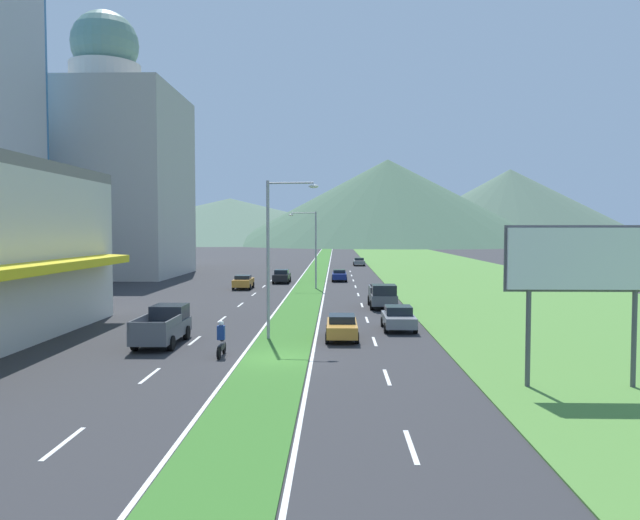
% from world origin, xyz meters
% --- Properties ---
extents(ground_plane, '(600.00, 600.00, 0.00)m').
position_xyz_m(ground_plane, '(0.00, 0.00, 0.00)').
color(ground_plane, '#2D2D30').
extents(grass_median, '(3.20, 240.00, 0.06)m').
position_xyz_m(grass_median, '(0.00, 60.00, 0.03)').
color(grass_median, '#387028').
rests_on(grass_median, ground_plane).
extents(grass_verge_right, '(24.00, 240.00, 0.06)m').
position_xyz_m(grass_verge_right, '(20.60, 60.00, 0.03)').
color(grass_verge_right, '#518438').
rests_on(grass_verge_right, ground_plane).
extents(lane_dash_left_1, '(0.16, 2.80, 0.01)m').
position_xyz_m(lane_dash_left_1, '(-5.10, -11.72, 0.01)').
color(lane_dash_left_1, silver).
rests_on(lane_dash_left_1, ground_plane).
extents(lane_dash_left_2, '(0.16, 2.80, 0.01)m').
position_xyz_m(lane_dash_left_2, '(-5.10, -3.45, 0.01)').
color(lane_dash_left_2, silver).
rests_on(lane_dash_left_2, ground_plane).
extents(lane_dash_left_3, '(0.16, 2.80, 0.01)m').
position_xyz_m(lane_dash_left_3, '(-5.10, 4.83, 0.01)').
color(lane_dash_left_3, silver).
rests_on(lane_dash_left_3, ground_plane).
extents(lane_dash_left_4, '(0.16, 2.80, 0.01)m').
position_xyz_m(lane_dash_left_4, '(-5.10, 13.11, 0.01)').
color(lane_dash_left_4, silver).
rests_on(lane_dash_left_4, ground_plane).
extents(lane_dash_left_5, '(0.16, 2.80, 0.01)m').
position_xyz_m(lane_dash_left_5, '(-5.10, 21.38, 0.01)').
color(lane_dash_left_5, silver).
rests_on(lane_dash_left_5, ground_plane).
extents(lane_dash_left_6, '(0.16, 2.80, 0.01)m').
position_xyz_m(lane_dash_left_6, '(-5.10, 29.66, 0.01)').
color(lane_dash_left_6, silver).
rests_on(lane_dash_left_6, ground_plane).
extents(lane_dash_left_7, '(0.16, 2.80, 0.01)m').
position_xyz_m(lane_dash_left_7, '(-5.10, 37.94, 0.01)').
color(lane_dash_left_7, silver).
rests_on(lane_dash_left_7, ground_plane).
extents(lane_dash_left_8, '(0.16, 2.80, 0.01)m').
position_xyz_m(lane_dash_left_8, '(-5.10, 46.21, 0.01)').
color(lane_dash_left_8, silver).
rests_on(lane_dash_left_8, ground_plane).
extents(lane_dash_left_9, '(0.16, 2.80, 0.01)m').
position_xyz_m(lane_dash_left_9, '(-5.10, 54.49, 0.01)').
color(lane_dash_left_9, silver).
rests_on(lane_dash_left_9, ground_plane).
extents(lane_dash_left_10, '(0.16, 2.80, 0.01)m').
position_xyz_m(lane_dash_left_10, '(-5.10, 62.77, 0.01)').
color(lane_dash_left_10, silver).
rests_on(lane_dash_left_10, ground_plane).
extents(lane_dash_right_1, '(0.16, 2.80, 0.01)m').
position_xyz_m(lane_dash_right_1, '(5.10, -11.72, 0.01)').
color(lane_dash_right_1, silver).
rests_on(lane_dash_right_1, ground_plane).
extents(lane_dash_right_2, '(0.16, 2.80, 0.01)m').
position_xyz_m(lane_dash_right_2, '(5.10, -3.45, 0.01)').
color(lane_dash_right_2, silver).
rests_on(lane_dash_right_2, ground_plane).
extents(lane_dash_right_3, '(0.16, 2.80, 0.01)m').
position_xyz_m(lane_dash_right_3, '(5.10, 4.83, 0.01)').
color(lane_dash_right_3, silver).
rests_on(lane_dash_right_3, ground_plane).
extents(lane_dash_right_4, '(0.16, 2.80, 0.01)m').
position_xyz_m(lane_dash_right_4, '(5.10, 13.11, 0.01)').
color(lane_dash_right_4, silver).
rests_on(lane_dash_right_4, ground_plane).
extents(lane_dash_right_5, '(0.16, 2.80, 0.01)m').
position_xyz_m(lane_dash_right_5, '(5.10, 21.38, 0.01)').
color(lane_dash_right_5, silver).
rests_on(lane_dash_right_5, ground_plane).
extents(lane_dash_right_6, '(0.16, 2.80, 0.01)m').
position_xyz_m(lane_dash_right_6, '(5.10, 29.66, 0.01)').
color(lane_dash_right_6, silver).
rests_on(lane_dash_right_6, ground_plane).
extents(lane_dash_right_7, '(0.16, 2.80, 0.01)m').
position_xyz_m(lane_dash_right_7, '(5.10, 37.94, 0.01)').
color(lane_dash_right_7, silver).
rests_on(lane_dash_right_7, ground_plane).
extents(lane_dash_right_8, '(0.16, 2.80, 0.01)m').
position_xyz_m(lane_dash_right_8, '(5.10, 46.21, 0.01)').
color(lane_dash_right_8, silver).
rests_on(lane_dash_right_8, ground_plane).
extents(lane_dash_right_9, '(0.16, 2.80, 0.01)m').
position_xyz_m(lane_dash_right_9, '(5.10, 54.49, 0.01)').
color(lane_dash_right_9, silver).
rests_on(lane_dash_right_9, ground_plane).
extents(lane_dash_right_10, '(0.16, 2.80, 0.01)m').
position_xyz_m(lane_dash_right_10, '(5.10, 62.77, 0.01)').
color(lane_dash_right_10, silver).
rests_on(lane_dash_right_10, ground_plane).
extents(edge_line_median_left, '(0.16, 240.00, 0.01)m').
position_xyz_m(edge_line_median_left, '(-1.75, 60.00, 0.01)').
color(edge_line_median_left, silver).
rests_on(edge_line_median_left, ground_plane).
extents(edge_line_median_right, '(0.16, 240.00, 0.01)m').
position_xyz_m(edge_line_median_right, '(1.75, 60.00, 0.01)').
color(edge_line_median_right, silver).
rests_on(edge_line_median_right, ground_plane).
extents(domed_building, '(19.67, 19.67, 35.86)m').
position_xyz_m(domed_building, '(-28.41, 53.42, 14.24)').
color(domed_building, '#B7B2A8').
rests_on(domed_building, ground_plane).
extents(midrise_colored, '(15.25, 15.25, 25.43)m').
position_xyz_m(midrise_colored, '(-31.55, 73.01, 12.71)').
color(midrise_colored, beige).
rests_on(midrise_colored, ground_plane).
extents(hill_far_left, '(192.41, 192.41, 22.94)m').
position_xyz_m(hill_far_left, '(-52.76, 289.02, 11.47)').
color(hill_far_left, '#516B56').
rests_on(hill_far_left, ground_plane).
extents(hill_far_center, '(140.12, 140.12, 36.95)m').
position_xyz_m(hill_far_center, '(25.42, 235.82, 18.47)').
color(hill_far_center, '#47664C').
rests_on(hill_far_center, ground_plane).
extents(hill_far_right, '(139.11, 139.11, 37.74)m').
position_xyz_m(hill_far_right, '(93.03, 287.74, 18.87)').
color(hill_far_right, '#516B56').
rests_on(hill_far_right, ground_plane).
extents(street_lamp_near, '(2.98, 0.48, 9.09)m').
position_xyz_m(street_lamp_near, '(-0.63, 5.32, 5.24)').
color(street_lamp_near, '#99999E').
rests_on(street_lamp_near, ground_plane).
extents(street_lamp_mid, '(3.00, 0.28, 8.24)m').
position_xyz_m(street_lamp_mid, '(0.43, 35.15, 4.80)').
color(street_lamp_mid, '#99999E').
rests_on(street_lamp_mid, ground_plane).
extents(billboard_roadside, '(6.13, 0.28, 6.47)m').
position_xyz_m(billboard_roadside, '(12.63, -5.05, 4.90)').
color(billboard_roadside, '#4C4C51').
rests_on(billboard_roadside, ground_plane).
extents(car_0, '(1.86, 4.21, 1.39)m').
position_xyz_m(car_0, '(3.27, 5.51, 0.73)').
color(car_0, '#C6842D').
rests_on(car_0, ground_plane).
extents(car_1, '(2.02, 4.07, 1.50)m').
position_xyz_m(car_1, '(6.86, 8.90, 0.76)').
color(car_1, slate).
rests_on(car_1, ground_plane).
extents(car_2, '(1.96, 4.04, 1.48)m').
position_xyz_m(car_2, '(-6.95, 34.98, 0.77)').
color(car_2, '#C6842D').
rests_on(car_2, ground_plane).
extents(car_3, '(1.97, 4.61, 1.59)m').
position_xyz_m(car_3, '(-3.53, 42.58, 0.81)').
color(car_3, black).
rests_on(car_3, ground_plane).
extents(car_4, '(1.86, 4.51, 1.40)m').
position_xyz_m(car_4, '(3.35, 45.33, 0.73)').
color(car_4, navy).
rests_on(car_4, ground_plane).
extents(car_5, '(2.01, 4.76, 1.36)m').
position_xyz_m(car_5, '(7.03, 77.98, 0.72)').
color(car_5, slate).
rests_on(car_5, ground_plane).
extents(pickup_truck_0, '(2.18, 5.40, 2.00)m').
position_xyz_m(pickup_truck_0, '(6.69, 19.56, 0.98)').
color(pickup_truck_0, '#515459').
rests_on(pickup_truck_0, ground_plane).
extents(pickup_truck_1, '(2.18, 5.40, 2.00)m').
position_xyz_m(pickup_truck_1, '(-6.60, 3.90, 0.98)').
color(pickup_truck_1, '#515459').
rests_on(pickup_truck_1, ground_plane).
extents(motorcycle_rider, '(0.36, 2.00, 1.80)m').
position_xyz_m(motorcycle_rider, '(-2.77, 0.60, 0.75)').
color(motorcycle_rider, black).
rests_on(motorcycle_rider, ground_plane).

